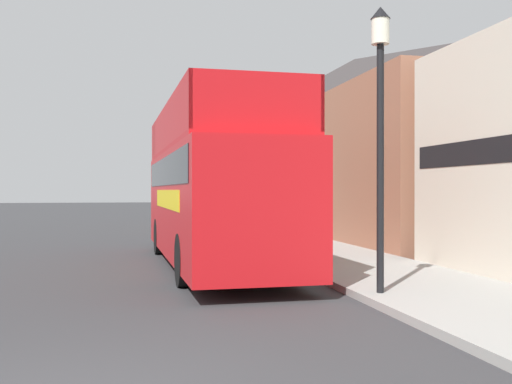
# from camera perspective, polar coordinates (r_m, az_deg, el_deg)

# --- Properties ---
(ground_plane) EXTENTS (144.00, 144.00, 0.00)m
(ground_plane) POSITION_cam_1_polar(r_m,az_deg,el_deg) (26.53, -13.79, -4.10)
(ground_plane) COLOR #333335
(sidewalk) EXTENTS (3.37, 108.00, 0.14)m
(sidewalk) POSITION_cam_1_polar(r_m,az_deg,el_deg) (24.21, 1.46, -4.34)
(sidewalk) COLOR #999993
(sidewalk) RESTS_ON ground_plane
(brick_terrace_rear) EXTENTS (6.00, 21.96, 8.09)m
(brick_terrace_rear) POSITION_cam_1_polar(r_m,az_deg,el_deg) (28.35, 9.35, 4.36)
(brick_terrace_rear) COLOR #9E664C
(brick_terrace_rear) RESTS_ON ground_plane
(tour_bus) EXTENTS (2.75, 10.73, 4.10)m
(tour_bus) POSITION_cam_1_polar(r_m,az_deg,el_deg) (15.61, -4.17, -0.12)
(tour_bus) COLOR red
(tour_bus) RESTS_ON ground_plane
(parked_car_ahead_of_bus) EXTENTS (1.89, 4.54, 1.36)m
(parked_car_ahead_of_bus) POSITION_cam_1_polar(r_m,az_deg,el_deg) (23.74, -5.30, -3.03)
(parked_car_ahead_of_bus) COLOR #9E9EA3
(parked_car_ahead_of_bus) RESTS_ON ground_plane
(lamp_post_nearest) EXTENTS (0.35, 0.35, 5.11)m
(lamp_post_nearest) POSITION_cam_1_polar(r_m,az_deg,el_deg) (11.04, 11.76, 8.81)
(lamp_post_nearest) COLOR black
(lamp_post_nearest) RESTS_ON sidewalk
(lamp_post_second) EXTENTS (0.35, 0.35, 4.73)m
(lamp_post_second) POSITION_cam_1_polar(r_m,az_deg,el_deg) (18.68, 2.37, 4.55)
(lamp_post_second) COLOR black
(lamp_post_second) RESTS_ON sidewalk
(lamp_post_third) EXTENTS (0.35, 0.35, 5.01)m
(lamp_post_third) POSITION_cam_1_polar(r_m,az_deg,el_deg) (26.54, -2.01, 3.62)
(lamp_post_third) COLOR black
(lamp_post_third) RESTS_ON sidewalk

